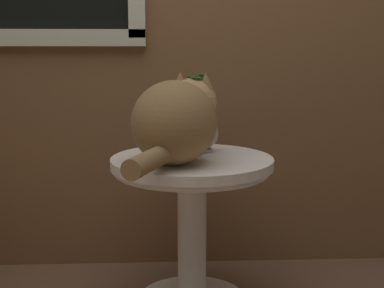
{
  "coord_description": "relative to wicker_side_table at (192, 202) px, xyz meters",
  "views": [
    {
      "loc": [
        0.2,
        -1.64,
        0.96
      ],
      "look_at": [
        0.28,
        0.25,
        0.62
      ],
      "focal_mm": 50.18,
      "sensor_mm": 36.0,
      "label": 1
    }
  ],
  "objects": [
    {
      "name": "pewter_vase_with_ivy",
      "position": [
        0.05,
        0.11,
        0.26
      ],
      "size": [
        0.12,
        0.13,
        0.29
      ],
      "color": "#99999E",
      "rests_on": "wicker_side_table"
    },
    {
      "name": "wicker_side_table",
      "position": [
        0.0,
        0.0,
        0.0
      ],
      "size": [
        0.59,
        0.59,
        0.57
      ],
      "color": "silver",
      "rests_on": "ground_plane"
    },
    {
      "name": "cat",
      "position": [
        -0.05,
        -0.08,
        0.32
      ],
      "size": [
        0.38,
        0.63,
        0.3
      ],
      "color": "olive",
      "rests_on": "wicker_side_table"
    }
  ]
}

